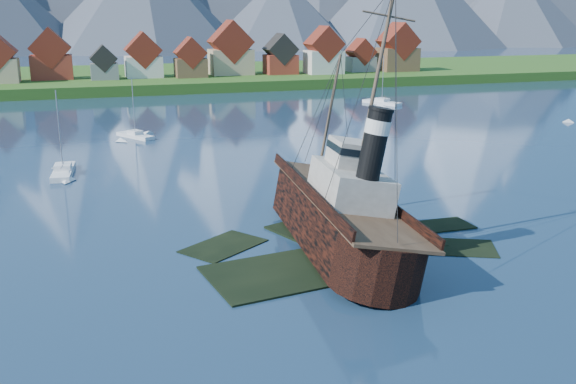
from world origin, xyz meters
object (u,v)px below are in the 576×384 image
object	(u,v)px
sailboat_c	(135,136)
sailboat_e	(382,103)
tugboat_wreck	(327,209)
sailboat_a	(63,172)

from	to	relation	value
sailboat_c	sailboat_e	bearing A→B (deg)	-8.23
sailboat_c	sailboat_e	distance (m)	69.32
sailboat_e	tugboat_wreck	bearing A→B (deg)	-143.33
sailboat_a	sailboat_c	world-z (taller)	sailboat_a
tugboat_wreck	sailboat_e	world-z (taller)	tugboat_wreck
tugboat_wreck	sailboat_e	bearing A→B (deg)	66.05
sailboat_c	tugboat_wreck	bearing A→B (deg)	-109.40
tugboat_wreck	sailboat_a	size ratio (longest dim) A/B	2.67
tugboat_wreck	sailboat_c	world-z (taller)	tugboat_wreck
sailboat_a	sailboat_c	bearing A→B (deg)	68.89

